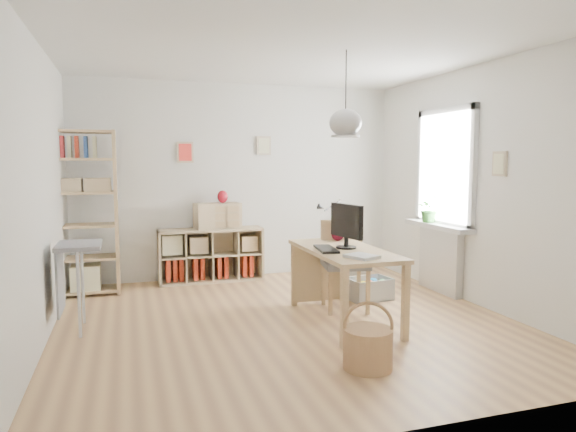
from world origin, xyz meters
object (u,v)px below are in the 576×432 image
object	(u,v)px
chair	(344,259)
storage_chest	(367,284)
desk	(344,258)
drawer_chest	(217,216)
cube_shelf	(209,259)
monitor	(347,224)
tall_bookshelf	(82,206)

from	to	relation	value
chair	storage_chest	size ratio (longest dim) A/B	1.58
desk	drawer_chest	size ratio (longest dim) A/B	2.47
desk	cube_shelf	distance (m)	2.48
storage_chest	monitor	distance (m)	1.25
drawer_chest	desk	bearing A→B (deg)	-75.70
monitor	drawer_chest	distance (m)	2.37
tall_bookshelf	monitor	size ratio (longest dim) A/B	3.89
chair	storage_chest	bearing A→B (deg)	44.72
desk	cube_shelf	bearing A→B (deg)	114.61
cube_shelf	chair	world-z (taller)	chair
tall_bookshelf	storage_chest	distance (m)	3.56
chair	monitor	size ratio (longest dim) A/B	1.89
desk	tall_bookshelf	bearing A→B (deg)	142.99
desk	chair	size ratio (longest dim) A/B	1.55
desk	monitor	distance (m)	0.35
drawer_chest	chair	bearing A→B (deg)	-65.73
desk	monitor	world-z (taller)	monitor
cube_shelf	drawer_chest	world-z (taller)	drawer_chest
cube_shelf	storage_chest	world-z (taller)	cube_shelf
cube_shelf	storage_chest	size ratio (longest dim) A/B	2.28
desk	storage_chest	bearing A→B (deg)	49.32
tall_bookshelf	chair	size ratio (longest dim) A/B	2.06
desk	storage_chest	size ratio (longest dim) A/B	2.44
desk	chair	bearing A→B (deg)	65.92
tall_bookshelf	storage_chest	bearing A→B (deg)	-20.72
desk	monitor	bearing A→B (deg)	29.14
cube_shelf	chair	xyz separation A→B (m)	(1.22, -1.78, 0.25)
chair	monitor	bearing A→B (deg)	-100.14
cube_shelf	monitor	distance (m)	2.55
tall_bookshelf	monitor	distance (m)	3.26
chair	cube_shelf	bearing A→B (deg)	135.70
cube_shelf	tall_bookshelf	world-z (taller)	tall_bookshelf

